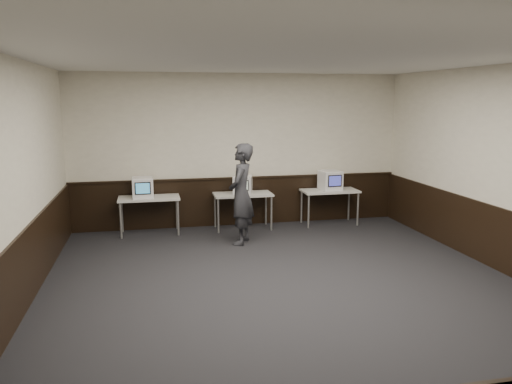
# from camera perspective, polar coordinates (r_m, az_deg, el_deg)

# --- Properties ---
(floor) EXTENTS (8.00, 8.00, 0.00)m
(floor) POSITION_cam_1_polar(r_m,az_deg,el_deg) (7.14, 3.91, -11.41)
(floor) COLOR black
(floor) RESTS_ON ground
(ceiling) EXTENTS (8.00, 8.00, 0.00)m
(ceiling) POSITION_cam_1_polar(r_m,az_deg,el_deg) (6.64, 4.27, 15.14)
(ceiling) COLOR white
(ceiling) RESTS_ON back_wall
(back_wall) EXTENTS (7.00, 0.00, 7.00)m
(back_wall) POSITION_cam_1_polar(r_m,az_deg,el_deg) (10.57, -1.94, 4.77)
(back_wall) COLOR beige
(back_wall) RESTS_ON ground
(front_wall) EXTENTS (7.00, 0.00, 7.00)m
(front_wall) POSITION_cam_1_polar(r_m,az_deg,el_deg) (3.18, 24.77, -10.10)
(front_wall) COLOR beige
(front_wall) RESTS_ON ground
(left_wall) EXTENTS (0.00, 8.00, 8.00)m
(left_wall) POSITION_cam_1_polar(r_m,az_deg,el_deg) (6.66, -26.28, 0.23)
(left_wall) COLOR beige
(left_wall) RESTS_ON ground
(wainscot_back) EXTENTS (6.98, 0.04, 1.00)m
(wainscot_back) POSITION_cam_1_polar(r_m,az_deg,el_deg) (10.72, -1.88, -1.10)
(wainscot_back) COLOR black
(wainscot_back) RESTS_ON back_wall
(wainscot_left) EXTENTS (0.04, 7.98, 1.00)m
(wainscot_left) POSITION_cam_1_polar(r_m,az_deg,el_deg) (6.91, -25.37, -8.76)
(wainscot_left) COLOR black
(wainscot_left) RESTS_ON left_wall
(wainscot_right) EXTENTS (0.04, 7.98, 1.00)m
(wainscot_right) POSITION_cam_1_polar(r_m,az_deg,el_deg) (8.57, 27.05, -5.27)
(wainscot_right) COLOR black
(wainscot_right) RESTS_ON right_wall
(wainscot_rail) EXTENTS (6.98, 0.06, 0.04)m
(wainscot_rail) POSITION_cam_1_polar(r_m,az_deg,el_deg) (10.61, -1.88, 1.63)
(wainscot_rail) COLOR black
(wainscot_rail) RESTS_ON wainscot_back
(desk_left) EXTENTS (1.20, 0.60, 0.75)m
(desk_left) POSITION_cam_1_polar(r_m,az_deg,el_deg) (10.15, -12.12, -0.97)
(desk_left) COLOR silver
(desk_left) RESTS_ON ground
(desk_center) EXTENTS (1.20, 0.60, 0.75)m
(desk_center) POSITION_cam_1_polar(r_m,az_deg,el_deg) (10.32, -1.52, -0.55)
(desk_center) COLOR silver
(desk_center) RESTS_ON ground
(desk_right) EXTENTS (1.20, 0.60, 0.75)m
(desk_right) POSITION_cam_1_polar(r_m,az_deg,el_deg) (10.82, 8.43, -0.14)
(desk_right) COLOR silver
(desk_right) RESTS_ON ground
(emac_left) EXTENTS (0.42, 0.45, 0.40)m
(emac_left) POSITION_cam_1_polar(r_m,az_deg,el_deg) (10.08, -12.84, 0.50)
(emac_left) COLOR white
(emac_left) RESTS_ON desk_left
(emac_center) EXTENTS (0.47, 0.48, 0.37)m
(emac_center) POSITION_cam_1_polar(r_m,az_deg,el_deg) (10.24, -1.54, 0.84)
(emac_center) COLOR white
(emac_center) RESTS_ON desk_center
(emac_right) EXTENTS (0.46, 0.48, 0.42)m
(emac_right) POSITION_cam_1_polar(r_m,az_deg,el_deg) (10.79, 8.49, 1.34)
(emac_right) COLOR white
(emac_right) RESTS_ON desk_right
(person) EXTENTS (0.69, 0.81, 1.88)m
(person) POSITION_cam_1_polar(r_m,az_deg,el_deg) (9.22, -1.70, -0.24)
(person) COLOR #28292E
(person) RESTS_ON ground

